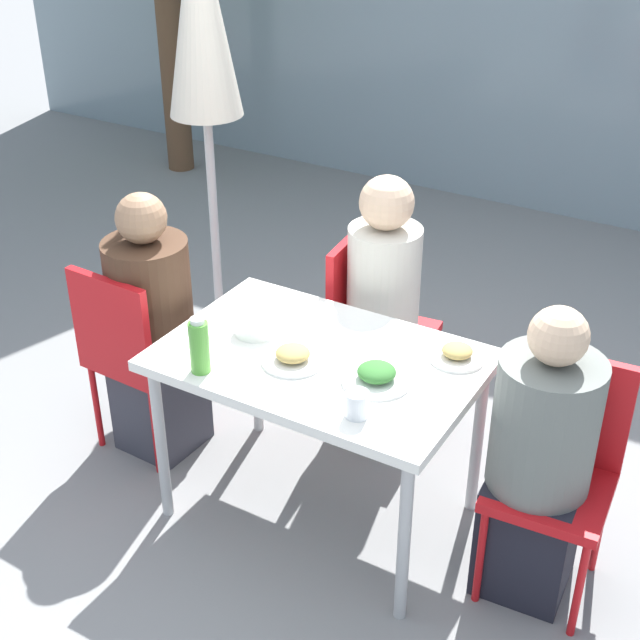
% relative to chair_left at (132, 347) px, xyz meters
% --- Properties ---
extents(ground_plane, '(24.00, 24.00, 0.00)m').
position_rel_chair_left_xyz_m(ground_plane, '(0.88, 0.04, -0.52)').
color(ground_plane, gray).
extents(dining_table, '(1.15, 0.77, 0.74)m').
position_rel_chair_left_xyz_m(dining_table, '(0.88, 0.04, 0.15)').
color(dining_table, white).
rests_on(dining_table, ground).
extents(chair_left, '(0.42, 0.42, 0.88)m').
position_rel_chair_left_xyz_m(chair_left, '(0.00, 0.00, 0.00)').
color(chair_left, red).
rests_on(chair_left, ground).
extents(person_left, '(0.35, 0.35, 1.18)m').
position_rel_chair_left_xyz_m(person_left, '(0.05, 0.08, 0.04)').
color(person_left, '#383842').
rests_on(person_left, ground).
extents(chair_right, '(0.43, 0.43, 0.88)m').
position_rel_chair_left_xyz_m(chair_right, '(1.75, 0.18, 0.00)').
color(chair_right, red).
rests_on(chair_right, ground).
extents(person_right, '(0.35, 0.35, 1.14)m').
position_rel_chair_left_xyz_m(person_right, '(1.71, 0.10, 0.01)').
color(person_right, black).
rests_on(person_right, ground).
extents(chair_far, '(0.44, 0.44, 0.88)m').
position_rel_chair_left_xyz_m(chair_far, '(0.73, 0.72, 0.00)').
color(chair_far, red).
rests_on(chair_far, ground).
extents(person_far, '(0.31, 0.31, 1.21)m').
position_rel_chair_left_xyz_m(person_far, '(0.81, 0.68, 0.06)').
color(person_far, '#473D33').
rests_on(person_far, ground).
extents(closed_umbrella, '(0.36, 0.36, 2.19)m').
position_rel_chair_left_xyz_m(closed_umbrella, '(-0.25, 0.92, 1.08)').
color(closed_umbrella, '#333333').
rests_on(closed_umbrella, ground).
extents(plate_0, '(0.23, 0.23, 0.06)m').
position_rel_chair_left_xyz_m(plate_0, '(0.82, -0.04, 0.24)').
color(plate_0, white).
rests_on(plate_0, dining_table).
extents(plate_1, '(0.25, 0.25, 0.07)m').
position_rel_chair_left_xyz_m(plate_1, '(1.13, -0.00, 0.24)').
color(plate_1, white).
rests_on(plate_1, dining_table).
extents(plate_2, '(0.20, 0.20, 0.06)m').
position_rel_chair_left_xyz_m(plate_2, '(1.32, 0.28, 0.23)').
color(plate_2, white).
rests_on(plate_2, dining_table).
extents(bottle, '(0.07, 0.07, 0.21)m').
position_rel_chair_left_xyz_m(bottle, '(0.57, -0.26, 0.32)').
color(bottle, '#51A338').
rests_on(bottle, dining_table).
extents(drinking_cup, '(0.08, 0.08, 0.09)m').
position_rel_chair_left_xyz_m(drinking_cup, '(1.17, -0.21, 0.26)').
color(drinking_cup, white).
rests_on(drinking_cup, dining_table).
extents(salad_bowl, '(0.16, 0.16, 0.06)m').
position_rel_chair_left_xyz_m(salad_bowl, '(0.59, 0.06, 0.24)').
color(salad_bowl, white).
rests_on(salad_bowl, dining_table).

